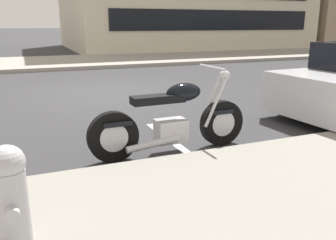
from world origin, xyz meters
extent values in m
plane|color=#333335|center=(0.00, 0.00, 0.00)|extent=(260.00, 260.00, 0.00)
cube|color=gray|center=(12.00, 7.21, 0.07)|extent=(120.00, 5.00, 0.14)
cube|color=silver|center=(0.00, -4.11, 0.00)|extent=(0.12, 2.20, 0.01)
cylinder|color=black|center=(0.58, -4.37, 0.32)|extent=(0.64, 0.13, 0.63)
cylinder|color=silver|center=(0.58, -4.37, 0.32)|extent=(0.35, 0.13, 0.35)
cylinder|color=black|center=(-0.96, -4.41, 0.32)|extent=(0.64, 0.13, 0.63)
cylinder|color=silver|center=(-0.96, -4.41, 0.32)|extent=(0.35, 0.13, 0.35)
cube|color=silver|center=(-0.19, -4.39, 0.30)|extent=(0.41, 0.27, 0.30)
cube|color=black|center=(-0.37, -4.39, 0.74)|extent=(0.69, 0.24, 0.10)
ellipsoid|color=black|center=(-0.01, -4.38, 0.80)|extent=(0.49, 0.25, 0.24)
cube|color=black|center=(-0.91, -4.41, 0.49)|extent=(0.36, 0.19, 0.06)
cube|color=black|center=(0.56, -4.37, 0.49)|extent=(0.32, 0.17, 0.06)
cylinder|color=silver|center=(0.43, -4.30, 0.63)|extent=(0.34, 0.05, 0.65)
cylinder|color=silver|center=(0.44, -4.44, 0.63)|extent=(0.34, 0.05, 0.65)
cylinder|color=silver|center=(0.40, -4.37, 1.10)|extent=(0.05, 0.62, 0.04)
sphere|color=silver|center=(0.60, -4.37, 0.98)|extent=(0.15, 0.15, 0.15)
cylinder|color=silver|center=(-0.49, -4.54, 0.21)|extent=(0.71, 0.11, 0.16)
cylinder|color=black|center=(2.74, -3.36, 0.31)|extent=(0.63, 0.26, 0.62)
cylinder|color=#B7B7BC|center=(-2.06, -6.01, 0.42)|extent=(0.22, 0.22, 0.56)
sphere|color=#B7B7BC|center=(-2.06, -6.01, 0.76)|extent=(0.24, 0.24, 0.24)
cylinder|color=#B7B7BC|center=(-2.06, -5.87, 0.45)|extent=(0.10, 0.08, 0.10)
cylinder|color=#B7B7BC|center=(-2.06, -6.15, 0.45)|extent=(0.10, 0.08, 0.10)
cube|color=black|center=(8.47, 9.48, 1.83)|extent=(12.41, 0.06, 1.10)
camera|label=1|loc=(-1.89, -8.44, 1.65)|focal=37.61mm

